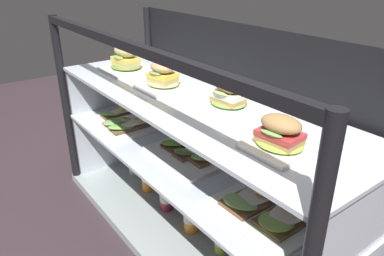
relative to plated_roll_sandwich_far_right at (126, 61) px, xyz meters
The scene contains 19 objects.
ground_plane 0.88m from the plated_roll_sandwich_far_right, ahead, with size 6.00×6.00×0.02m, color #33272D.
case_base_deck 0.86m from the plated_roll_sandwich_far_right, ahead, with size 1.56×0.56×0.04m, color #9DA7A7.
case_frame 0.56m from the plated_roll_sandwich_far_right, 17.88° to the left, with size 1.56×0.56×0.93m.
riser_lower_tier 0.71m from the plated_roll_sandwich_far_right, ahead, with size 1.48×0.48×0.36m.
shelf_lower_glass 0.59m from the plated_roll_sandwich_far_right, ahead, with size 1.50×0.50×0.01m, color silver.
riser_upper_tier 0.53m from the plated_roll_sandwich_far_right, ahead, with size 1.48×0.48×0.24m.
shelf_upper_glass 0.50m from the plated_roll_sandwich_far_right, ahead, with size 1.50×0.50×0.01m, color silver.
plated_roll_sandwich_far_right is the anchor object (origin of this frame).
plated_roll_sandwich_near_left_corner 0.34m from the plated_roll_sandwich_far_right, ahead, with size 0.18×0.18×0.12m.
plated_roll_sandwich_right_of_center 0.67m from the plated_roll_sandwich_far_right, ahead, with size 0.18×0.18×0.11m.
plated_roll_sandwich_mid_right 0.99m from the plated_roll_sandwich_far_right, ahead, with size 0.17×0.17×0.10m.
open_sandwich_tray_left_of_center 0.29m from the plated_roll_sandwich_far_right, 33.09° to the right, with size 0.34×0.36×0.06m.
open_sandwich_tray_mid_right 0.58m from the plated_roll_sandwich_far_right, ahead, with size 0.34×0.36×0.06m.
open_sandwich_tray_mid_left 1.00m from the plated_roll_sandwich_far_right, ahead, with size 0.34×0.36×0.06m.
juice_bottle_tucked_behind 0.59m from the plated_roll_sandwich_far_right, 153.32° to the left, with size 0.06×0.06×0.23m.
juice_bottle_back_right 0.59m from the plated_roll_sandwich_far_right, ahead, with size 0.07×0.07×0.25m.
juice_bottle_back_left 0.67m from the plated_roll_sandwich_far_right, ahead, with size 0.07×0.07×0.21m.
juice_bottle_front_right_end 0.78m from the plated_roll_sandwich_far_right, ahead, with size 0.07×0.07×0.21m.
juice_bottle_front_left_end 0.92m from the plated_roll_sandwich_far_right, ahead, with size 0.06×0.06×0.21m.
Camera 1 is at (1.08, -0.81, 1.16)m, focal length 34.30 mm.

